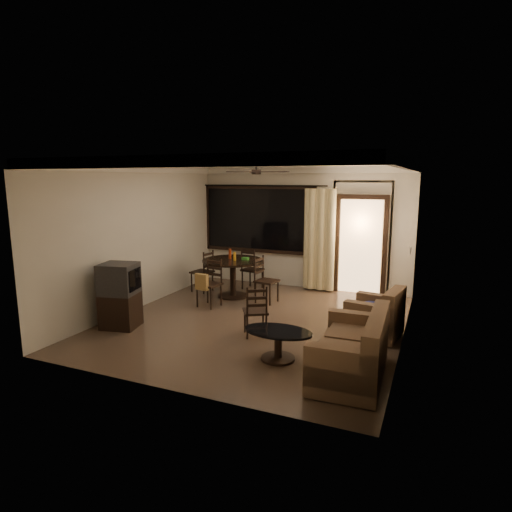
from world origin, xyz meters
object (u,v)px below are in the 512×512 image
at_px(dining_chair_north, 252,277).
at_px(side_chair, 255,320).
at_px(dining_chair_east, 266,289).
at_px(armchair, 377,317).
at_px(dining_table, 233,268).
at_px(dining_chair_south, 209,292).
at_px(tv_cabinet, 120,295).
at_px(coffee_table, 278,340).
at_px(sofa, 355,353).
at_px(dining_chair_west, 203,279).

relative_size(dining_chair_north, side_chair, 1.10).
relative_size(dining_chair_east, armchair, 1.05).
bearing_deg(dining_table, armchair, -21.20).
xyz_separation_m(dining_chair_south, tv_cabinet, (-0.81, -1.66, 0.26)).
bearing_deg(dining_chair_south, dining_table, 89.91).
xyz_separation_m(dining_chair_south, armchair, (3.34, -0.40, 0.02)).
bearing_deg(side_chair, dining_chair_north, -96.98).
height_order(dining_chair_north, coffee_table, dining_chair_north).
distance_m(tv_cabinet, side_chair, 2.39).
height_order(armchair, side_chair, side_chair).
xyz_separation_m(tv_cabinet, sofa, (4.07, -0.35, -0.23)).
bearing_deg(dining_chair_south, dining_chair_east, 45.70).
bearing_deg(side_chair, dining_chair_south, -68.64).
bearing_deg(side_chair, coffee_table, 100.29).
bearing_deg(side_chair, sofa, 121.89).
xyz_separation_m(dining_chair_east, tv_cabinet, (-1.76, -2.39, 0.28)).
bearing_deg(tv_cabinet, armchair, 4.01).
relative_size(dining_chair_west, dining_chair_south, 1.00).
height_order(dining_table, dining_chair_east, dining_table).
bearing_deg(armchair, dining_table, 167.54).
relative_size(dining_chair_east, dining_chair_north, 1.00).
bearing_deg(dining_chair_north, dining_chair_east, 136.76).
bearing_deg(dining_chair_north, coffee_table, 127.16).
distance_m(dining_chair_west, dining_chair_east, 1.67).
distance_m(dining_chair_west, tv_cabinet, 2.65).
bearing_deg(coffee_table, side_chair, 131.94).
height_order(dining_chair_west, armchair, dining_chair_west).
bearing_deg(dining_table, tv_cabinet, -110.32).
relative_size(dining_chair_north, coffee_table, 0.96).
relative_size(armchair, coffee_table, 0.91).
relative_size(dining_chair_east, tv_cabinet, 0.85).
height_order(dining_chair_west, dining_chair_south, same).
height_order(dining_chair_west, side_chair, dining_chair_west).
relative_size(armchair, side_chair, 1.05).
height_order(dining_table, tv_cabinet, tv_cabinet).
relative_size(dining_chair_south, sofa, 0.60).
height_order(tv_cabinet, armchair, tv_cabinet).
bearing_deg(dining_chair_east, armchair, -107.01).
bearing_deg(dining_chair_north, dining_table, 90.10).
relative_size(dining_table, side_chair, 1.52).
xyz_separation_m(dining_chair_west, dining_chair_east, (1.66, -0.24, 0.00)).
height_order(dining_chair_east, dining_chair_south, same).
bearing_deg(coffee_table, tv_cabinet, 175.92).
height_order(dining_chair_south, coffee_table, dining_chair_south).
xyz_separation_m(dining_chair_west, dining_chair_south, (0.71, -0.97, 0.02)).
height_order(dining_chair_west, tv_cabinet, tv_cabinet).
distance_m(dining_chair_south, sofa, 3.84).
bearing_deg(dining_chair_north, armchair, 155.13).
height_order(dining_chair_north, armchair, dining_chair_north).
distance_m(tv_cabinet, sofa, 4.09).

